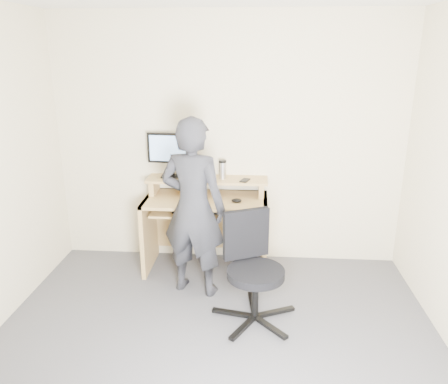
# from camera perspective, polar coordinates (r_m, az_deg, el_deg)

# --- Properties ---
(ground) EXTENTS (3.50, 3.50, 0.00)m
(ground) POSITION_cam_1_polar(r_m,az_deg,el_deg) (3.33, -1.61, -21.62)
(ground) COLOR #505055
(ground) RESTS_ON ground
(back_wall) EXTENTS (3.50, 0.02, 2.50)m
(back_wall) POSITION_cam_1_polar(r_m,az_deg,el_deg) (4.40, 0.57, 6.55)
(back_wall) COLOR beige
(back_wall) RESTS_ON ground
(desk) EXTENTS (1.20, 0.60, 0.91)m
(desk) POSITION_cam_1_polar(r_m,az_deg,el_deg) (4.40, -2.25, -3.00)
(desk) COLOR tan
(desk) RESTS_ON ground
(monitor) EXTENTS (0.47, 0.13, 0.45)m
(monitor) POSITION_cam_1_polar(r_m,az_deg,el_deg) (4.36, -6.95, 5.34)
(monitor) COLOR black
(monitor) RESTS_ON desk
(external_drive) EXTENTS (0.09, 0.14, 0.20)m
(external_drive) POSITION_cam_1_polar(r_m,az_deg,el_deg) (4.37, -3.78, 3.19)
(external_drive) COLOR black
(external_drive) RESTS_ON desk
(travel_mug) EXTENTS (0.09, 0.09, 0.17)m
(travel_mug) POSITION_cam_1_polar(r_m,az_deg,el_deg) (4.32, -0.19, 2.82)
(travel_mug) COLOR silver
(travel_mug) RESTS_ON desk
(smartphone) EXTENTS (0.11, 0.14, 0.01)m
(smartphone) POSITION_cam_1_polar(r_m,az_deg,el_deg) (4.27, 2.74, 1.54)
(smartphone) COLOR black
(smartphone) RESTS_ON desk
(charger) EXTENTS (0.05, 0.04, 0.03)m
(charger) POSITION_cam_1_polar(r_m,az_deg,el_deg) (4.29, -5.64, 1.73)
(charger) COLOR black
(charger) RESTS_ON desk
(headphones) EXTENTS (0.20, 0.19, 0.06)m
(headphones) POSITION_cam_1_polar(r_m,az_deg,el_deg) (4.41, -4.03, 2.12)
(headphones) COLOR silver
(headphones) RESTS_ON desk
(keyboard) EXTENTS (0.46, 0.19, 0.03)m
(keyboard) POSITION_cam_1_polar(r_m,az_deg,el_deg) (4.21, -3.52, -2.29)
(keyboard) COLOR black
(keyboard) RESTS_ON desk
(mouse) EXTENTS (0.11, 0.08, 0.04)m
(mouse) POSITION_cam_1_polar(r_m,az_deg,el_deg) (4.13, 1.65, -1.13)
(mouse) COLOR black
(mouse) RESTS_ON desk
(office_chair) EXTENTS (0.70, 0.69, 0.88)m
(office_chair) POSITION_cam_1_polar(r_m,az_deg,el_deg) (3.57, 3.71, -9.41)
(office_chair) COLOR black
(office_chair) RESTS_ON ground
(person) EXTENTS (0.67, 0.52, 1.62)m
(person) POSITION_cam_1_polar(r_m,az_deg,el_deg) (3.84, -4.04, -2.10)
(person) COLOR black
(person) RESTS_ON ground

